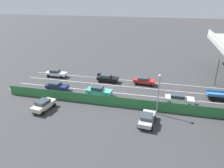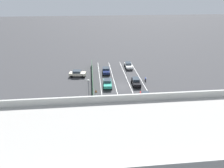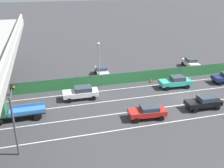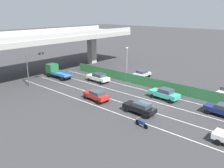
{
  "view_description": "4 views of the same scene",
  "coord_description": "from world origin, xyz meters",
  "px_view_note": "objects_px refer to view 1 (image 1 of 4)",
  "views": [
    {
      "loc": [
        37.74,
        10.61,
        16.93
      ],
      "look_at": [
        0.14,
        1.33,
        1.03
      ],
      "focal_mm": 34.78,
      "sensor_mm": 36.0,
      "label": 1
    },
    {
      "loc": [
        7.04,
        43.94,
        20.66
      ],
      "look_at": [
        2.85,
        2.94,
        2.06
      ],
      "focal_mm": 33.46,
      "sensor_mm": 36.0,
      "label": 2
    },
    {
      "loc": [
        -27.37,
        17.85,
        15.18
      ],
      "look_at": [
        1.95,
        9.84,
        2.31
      ],
      "focal_mm": 41.03,
      "sensor_mm": 36.0,
      "label": 3
    },
    {
      "loc": [
        -26.87,
        -16.48,
        12.94
      ],
      "look_at": [
        0.06,
        7.22,
        1.71
      ],
      "focal_mm": 37.76,
      "sensor_mm": 36.0,
      "label": 4
    }
  ],
  "objects_px": {
    "parked_sedan_cream": "(43,105)",
    "street_lamp": "(159,90)",
    "car_hatchback_white": "(179,99)",
    "traffic_light": "(220,68)",
    "car_sedan_white": "(56,73)",
    "parked_wagon_silver": "(147,119)",
    "car_sedan_navy": "(57,86)",
    "car_sedan_black": "(107,78)",
    "motorcycle": "(101,74)",
    "traffic_cone": "(109,102)",
    "car_taxi_teal": "(99,91)",
    "car_sedan_red": "(144,81)"
  },
  "relations": [
    {
      "from": "car_sedan_black",
      "to": "street_lamp",
      "type": "relative_size",
      "value": 0.7
    },
    {
      "from": "traffic_light",
      "to": "parked_wagon_silver",
      "type": "bearing_deg",
      "value": -36.21
    },
    {
      "from": "traffic_light",
      "to": "motorcycle",
      "type": "bearing_deg",
      "value": -91.64
    },
    {
      "from": "car_sedan_navy",
      "to": "parked_wagon_silver",
      "type": "xyz_separation_m",
      "value": [
        7.74,
        17.88,
        -0.01
      ]
    },
    {
      "from": "parked_wagon_silver",
      "to": "traffic_cone",
      "type": "height_order",
      "value": "parked_wagon_silver"
    },
    {
      "from": "street_lamp",
      "to": "car_sedan_black",
      "type": "bearing_deg",
      "value": -135.51
    },
    {
      "from": "motorcycle",
      "to": "traffic_cone",
      "type": "xyz_separation_m",
      "value": [
        12.48,
        5.19,
        -0.11
      ]
    },
    {
      "from": "car_taxi_teal",
      "to": "traffic_light",
      "type": "height_order",
      "value": "traffic_light"
    },
    {
      "from": "street_lamp",
      "to": "car_sedan_navy",
      "type": "bearing_deg",
      "value": -103.37
    },
    {
      "from": "car_sedan_black",
      "to": "car_sedan_white",
      "type": "distance_m",
      "value": 11.89
    },
    {
      "from": "car_sedan_black",
      "to": "parked_wagon_silver",
      "type": "bearing_deg",
      "value": 34.06
    },
    {
      "from": "car_sedan_white",
      "to": "street_lamp",
      "type": "bearing_deg",
      "value": 63.64
    },
    {
      "from": "car_sedan_navy",
      "to": "car_sedan_black",
      "type": "bearing_deg",
      "value": 127.98
    },
    {
      "from": "car_sedan_black",
      "to": "traffic_cone",
      "type": "xyz_separation_m",
      "value": [
        9.59,
        2.94,
        -0.54
      ]
    },
    {
      "from": "car_sedan_red",
      "to": "traffic_cone",
      "type": "bearing_deg",
      "value": -25.28
    },
    {
      "from": "car_taxi_teal",
      "to": "car_sedan_white",
      "type": "distance_m",
      "value": 14.02
    },
    {
      "from": "car_sedan_white",
      "to": "traffic_light",
      "type": "xyz_separation_m",
      "value": [
        -1.95,
        33.51,
        3.19
      ]
    },
    {
      "from": "car_sedan_white",
      "to": "car_hatchback_white",
      "type": "bearing_deg",
      "value": 75.11
    },
    {
      "from": "car_hatchback_white",
      "to": "street_lamp",
      "type": "height_order",
      "value": "street_lamp"
    },
    {
      "from": "car_sedan_navy",
      "to": "car_taxi_teal",
      "type": "distance_m",
      "value": 8.51
    },
    {
      "from": "traffic_light",
      "to": "car_sedan_navy",
      "type": "bearing_deg",
      "value": -73.83
    },
    {
      "from": "car_hatchback_white",
      "to": "street_lamp",
      "type": "relative_size",
      "value": 0.73
    },
    {
      "from": "car_sedan_black",
      "to": "car_hatchback_white",
      "type": "xyz_separation_m",
      "value": [
        6.68,
        14.19,
        0.04
      ]
    },
    {
      "from": "motorcycle",
      "to": "parked_wagon_silver",
      "type": "height_order",
      "value": "parked_wagon_silver"
    },
    {
      "from": "parked_sedan_cream",
      "to": "street_lamp",
      "type": "bearing_deg",
      "value": 100.01
    },
    {
      "from": "motorcycle",
      "to": "parked_sedan_cream",
      "type": "bearing_deg",
      "value": -14.52
    },
    {
      "from": "car_sedan_navy",
      "to": "traffic_light",
      "type": "height_order",
      "value": "traffic_light"
    },
    {
      "from": "car_sedan_red",
      "to": "traffic_light",
      "type": "height_order",
      "value": "traffic_light"
    },
    {
      "from": "car_sedan_red",
      "to": "car_sedan_white",
      "type": "bearing_deg",
      "value": -89.65
    },
    {
      "from": "car_sedan_red",
      "to": "car_taxi_teal",
      "type": "relative_size",
      "value": 0.93
    },
    {
      "from": "car_sedan_navy",
      "to": "traffic_cone",
      "type": "height_order",
      "value": "car_sedan_navy"
    },
    {
      "from": "car_taxi_teal",
      "to": "car_sedan_white",
      "type": "relative_size",
      "value": 1.03
    },
    {
      "from": "motorcycle",
      "to": "car_sedan_black",
      "type": "bearing_deg",
      "value": 37.92
    },
    {
      "from": "car_hatchback_white",
      "to": "traffic_light",
      "type": "distance_m",
      "value": 12.0
    },
    {
      "from": "car_taxi_teal",
      "to": "car_sedan_white",
      "type": "height_order",
      "value": "car_taxi_teal"
    },
    {
      "from": "car_sedan_white",
      "to": "traffic_cone",
      "type": "distance_m",
      "value": 17.8
    },
    {
      "from": "car_sedan_red",
      "to": "parked_sedan_cream",
      "type": "distance_m",
      "value": 20.32
    },
    {
      "from": "car_sedan_white",
      "to": "parked_wagon_silver",
      "type": "height_order",
      "value": "car_sedan_white"
    },
    {
      "from": "motorcycle",
      "to": "car_sedan_red",
      "type": "bearing_deg",
      "value": 75.71
    },
    {
      "from": "motorcycle",
      "to": "car_taxi_teal",
      "type": "bearing_deg",
      "value": 14.36
    },
    {
      "from": "parked_wagon_silver",
      "to": "traffic_light",
      "type": "distance_m",
      "value": 20.59
    },
    {
      "from": "car_hatchback_white",
      "to": "parked_sedan_cream",
      "type": "bearing_deg",
      "value": -70.46
    },
    {
      "from": "motorcycle",
      "to": "parked_wagon_silver",
      "type": "distance_m",
      "value": 20.8
    },
    {
      "from": "car_sedan_navy",
      "to": "motorcycle",
      "type": "relative_size",
      "value": 2.24
    },
    {
      "from": "parked_wagon_silver",
      "to": "street_lamp",
      "type": "bearing_deg",
      "value": 159.46
    },
    {
      "from": "car_sedan_navy",
      "to": "car_sedan_white",
      "type": "height_order",
      "value": "car_sedan_white"
    },
    {
      "from": "parked_wagon_silver",
      "to": "traffic_cone",
      "type": "bearing_deg",
      "value": -124.72
    },
    {
      "from": "car_sedan_navy",
      "to": "car_sedan_red",
      "type": "relative_size",
      "value": 0.98
    },
    {
      "from": "parked_sedan_cream",
      "to": "car_sedan_black",
      "type": "bearing_deg",
      "value": 154.73
    },
    {
      "from": "car_sedan_black",
      "to": "traffic_cone",
      "type": "distance_m",
      "value": 10.04
    }
  ]
}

